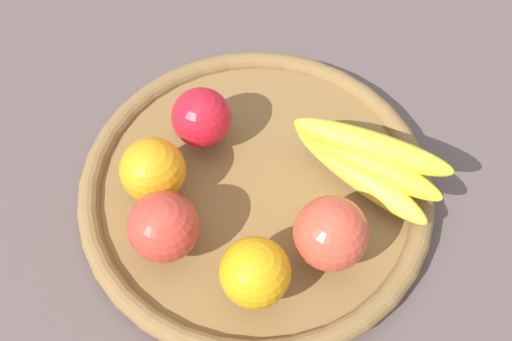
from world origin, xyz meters
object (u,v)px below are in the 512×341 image
object	(u,v)px
orange_0	(153,170)
apple_2	(331,233)
orange_1	(255,272)
apple_1	(203,116)
apple_0	(164,227)
banana_bunch	(366,161)

from	to	relation	value
orange_0	apple_2	xyz separation A→B (m)	(0.18, 0.08, 0.00)
orange_0	orange_1	xyz separation A→B (m)	(0.16, -0.00, -0.00)
apple_1	apple_0	bearing A→B (deg)	-58.11
orange_1	banana_bunch	distance (m)	0.17
orange_1	apple_0	size ratio (longest dim) A/B	0.96
orange_1	apple_2	distance (m)	0.08
apple_0	banana_bunch	bearing A→B (deg)	66.38
orange_0	orange_1	world-z (taller)	same
orange_0	banana_bunch	size ratio (longest dim) A/B	0.39
orange_1	apple_0	bearing A→B (deg)	-162.58
orange_0	apple_1	distance (m)	0.09
apple_2	apple_0	size ratio (longest dim) A/B	1.04
orange_0	banana_bunch	world-z (taller)	orange_0
orange_0	apple_2	bearing A→B (deg)	22.74
orange_1	orange_0	bearing A→B (deg)	178.36
orange_1	apple_2	world-z (taller)	apple_2
apple_0	banana_bunch	world-z (taller)	apple_0
orange_1	apple_1	distance (m)	0.19
orange_1	apple_1	bearing A→B (deg)	152.45
apple_1	banana_bunch	bearing A→B (deg)	27.11
apple_2	orange_1	bearing A→B (deg)	-106.89
apple_0	orange_0	bearing A→B (deg)	149.37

